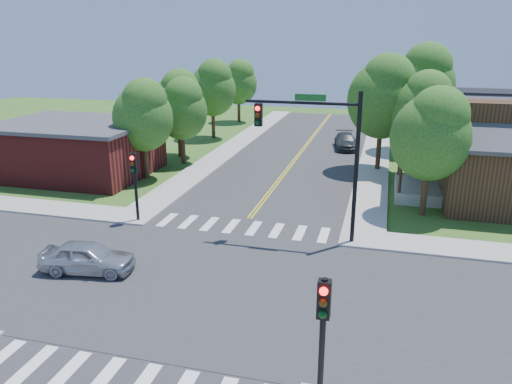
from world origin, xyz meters
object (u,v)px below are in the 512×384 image
(signal_pole_se, at_px, (323,319))
(signal_pole_nw, at_px, (134,174))
(car_silver, at_px, (87,258))
(car_dgrey, at_px, (346,142))
(signal_mast_ne, at_px, (320,142))

(signal_pole_se, xyz_separation_m, signal_pole_nw, (-11.20, 11.20, 0.00))
(signal_pole_se, relative_size, signal_pole_nw, 1.00)
(signal_pole_se, distance_m, car_silver, 11.91)
(car_silver, bearing_deg, signal_pole_se, -125.39)
(car_silver, relative_size, car_dgrey, 0.88)
(car_silver, height_order, car_dgrey, car_silver)
(signal_pole_se, height_order, car_dgrey, signal_pole_se)
(signal_mast_ne, bearing_deg, signal_pole_se, -81.44)
(signal_mast_ne, bearing_deg, car_silver, -146.26)
(signal_mast_ne, xyz_separation_m, signal_pole_se, (1.69, -11.21, -2.19))
(signal_mast_ne, relative_size, car_silver, 1.76)
(signal_mast_ne, height_order, car_silver, signal_mast_ne)
(signal_pole_nw, xyz_separation_m, car_dgrey, (9.10, 20.56, -2.02))
(signal_pole_nw, distance_m, car_silver, 6.21)
(signal_pole_nw, xyz_separation_m, car_silver, (0.76, -5.84, -2.00))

